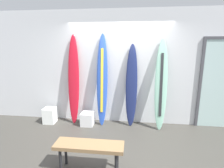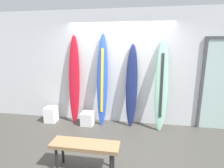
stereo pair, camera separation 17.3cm
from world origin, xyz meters
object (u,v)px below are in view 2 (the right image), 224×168
object	(u,v)px
surfboard_seafoam	(161,86)
display_block_left	(51,114)
surfboard_crimson	(74,80)
bench	(85,147)
display_block_center	(88,118)
surfboard_cobalt	(102,81)
surfboard_navy	(132,86)

from	to	relation	value
surfboard_seafoam	display_block_left	size ratio (longest dim) A/B	5.38
surfboard_crimson	bench	xyz separation A→B (m)	(0.81, -1.73, -0.69)
surfboard_crimson	surfboard_seafoam	size ratio (longest dim) A/B	1.05
display_block_center	display_block_left	bearing A→B (deg)	178.85
surfboard_cobalt	surfboard_seafoam	size ratio (longest dim) A/B	1.06
surfboard_navy	display_block_center	world-z (taller)	surfboard_navy
surfboard_seafoam	display_block_left	bearing A→B (deg)	-178.22
surfboard_navy	display_block_left	distance (m)	2.22
bench	surfboard_crimson	bearing A→B (deg)	115.04
display_block_left	display_block_center	size ratio (longest dim) A/B	1.22
surfboard_seafoam	surfboard_navy	bearing A→B (deg)	174.58
surfboard_seafoam	surfboard_crimson	bearing A→B (deg)	178.81
surfboard_cobalt	surfboard_navy	world-z (taller)	surfboard_cobalt
surfboard_cobalt	surfboard_navy	bearing A→B (deg)	2.25
surfboard_crimson	display_block_left	bearing A→B (deg)	-168.50
surfboard_cobalt	bench	world-z (taller)	surfboard_cobalt
surfboard_crimson	bench	bearing A→B (deg)	-64.96
surfboard_seafoam	display_block_center	bearing A→B (deg)	-176.57
surfboard_cobalt	bench	xyz separation A→B (m)	(0.09, -1.72, -0.70)
surfboard_navy	display_block_left	bearing A→B (deg)	-175.84
surfboard_crimson	surfboard_navy	distance (m)	1.44
surfboard_crimson	surfboard_cobalt	bearing A→B (deg)	-0.56
surfboard_cobalt	display_block_center	bearing A→B (deg)	-158.44
surfboard_navy	bench	xyz separation A→B (m)	(-0.62, -1.75, -0.59)
surfboard_seafoam	display_block_center	size ratio (longest dim) A/B	6.57
surfboard_seafoam	bench	size ratio (longest dim) A/B	1.95
surfboard_cobalt	surfboard_seafoam	xyz separation A→B (m)	(1.40, -0.04, -0.06)
surfboard_crimson	surfboard_navy	xyz separation A→B (m)	(1.43, 0.02, -0.10)
display_block_left	display_block_center	bearing A→B (deg)	-1.15
surfboard_cobalt	surfboard_seafoam	bearing A→B (deg)	-1.52
display_block_left	display_block_center	world-z (taller)	display_block_left
surfboard_crimson	surfboard_cobalt	world-z (taller)	surfboard_cobalt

